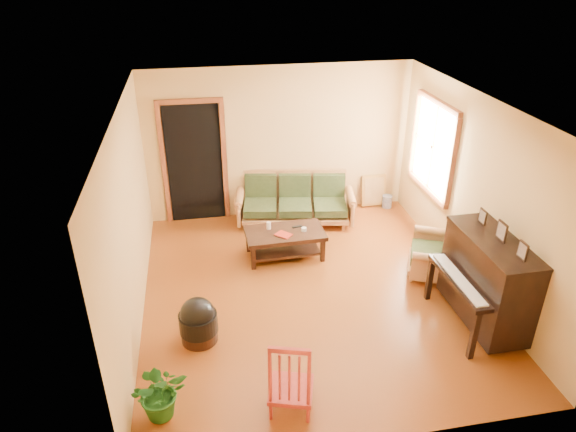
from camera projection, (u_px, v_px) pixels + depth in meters
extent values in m
plane|color=#642C0D|center=(310.00, 291.00, 7.12)|extent=(5.00, 5.00, 0.00)
cube|color=black|center=(195.00, 164.00, 8.58)|extent=(1.08, 0.16, 2.05)
cube|color=white|center=(433.00, 147.00, 7.92)|extent=(0.12, 1.36, 1.46)
cube|color=#A56C3C|center=(295.00, 200.00, 8.72)|extent=(2.08, 1.15, 0.84)
cube|color=black|center=(285.00, 244.00, 7.85)|extent=(1.20, 0.68, 0.43)
cube|color=#A56C3C|center=(435.00, 249.00, 7.32)|extent=(1.06, 1.08, 0.82)
cube|color=black|center=(487.00, 283.00, 6.27)|extent=(0.81, 1.36, 1.20)
cylinder|color=black|center=(199.00, 325.00, 6.14)|extent=(0.55, 0.55, 0.44)
cube|color=maroon|center=(291.00, 372.00, 5.12)|extent=(0.56, 0.58, 0.94)
cube|color=#B7893D|center=(374.00, 190.00, 9.37)|extent=(0.47, 0.13, 0.61)
cylinder|color=#304F91|center=(387.00, 201.00, 9.39)|extent=(0.24, 0.24, 0.23)
imported|color=#1C5518|center=(160.00, 392.00, 5.11)|extent=(0.62, 0.56, 0.61)
imported|color=#A22515|center=(280.00, 237.00, 7.57)|extent=(0.29, 0.29, 0.02)
cylinder|color=white|center=(269.00, 225.00, 7.79)|extent=(0.07, 0.07, 0.11)
cylinder|color=white|center=(304.00, 229.00, 7.75)|extent=(0.11, 0.11, 0.05)
cube|color=black|center=(297.00, 227.00, 7.86)|extent=(0.16, 0.07, 0.02)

